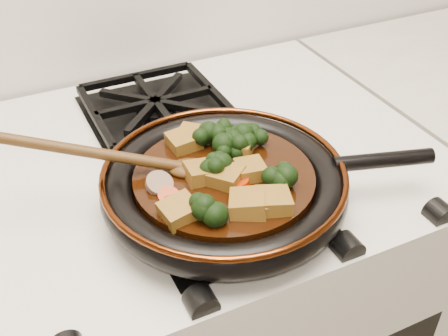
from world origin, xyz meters
name	(u,v)px	position (x,y,z in m)	size (l,w,h in m)	color
stove	(196,336)	(0.00, 1.69, 0.45)	(0.76, 0.60, 0.90)	beige
burner_grate_front	(227,200)	(0.00, 1.55, 0.91)	(0.23, 0.23, 0.03)	black
burner_grate_back	(156,106)	(0.00, 1.83, 0.91)	(0.23, 0.23, 0.03)	black
skillet	(226,184)	(0.00, 1.55, 0.94)	(0.44, 0.33, 0.05)	black
braising_sauce	(224,181)	(0.00, 1.55, 0.95)	(0.24, 0.24, 0.02)	black
tofu_cube_0	(273,202)	(0.02, 1.47, 0.97)	(0.04, 0.04, 0.02)	brown
tofu_cube_1	(240,148)	(0.04, 1.59, 0.97)	(0.04, 0.03, 0.02)	brown
tofu_cube_2	(250,170)	(0.03, 1.54, 0.97)	(0.04, 0.04, 0.02)	brown
tofu_cube_3	(192,134)	(-0.01, 1.65, 0.97)	(0.03, 0.03, 0.02)	brown
tofu_cube_4	(179,211)	(-0.09, 1.50, 0.97)	(0.04, 0.04, 0.02)	brown
tofu_cube_5	(184,142)	(-0.03, 1.63, 0.97)	(0.04, 0.04, 0.02)	brown
tofu_cube_6	(201,173)	(-0.03, 1.56, 0.97)	(0.04, 0.04, 0.02)	brown
tofu_cube_7	(226,177)	(-0.01, 1.53, 0.97)	(0.04, 0.04, 0.02)	brown
tofu_cube_8	(248,204)	(-0.01, 1.48, 0.97)	(0.04, 0.05, 0.02)	brown
broccoli_floret_0	(249,138)	(0.06, 1.60, 0.97)	(0.06, 0.06, 0.05)	black
broccoli_floret_1	(283,180)	(0.05, 1.50, 0.97)	(0.06, 0.06, 0.05)	black
broccoli_floret_2	(216,166)	(-0.01, 1.56, 0.97)	(0.06, 0.06, 0.06)	black
broccoli_floret_3	(230,133)	(0.04, 1.62, 0.97)	(0.06, 0.06, 0.05)	black
broccoli_floret_4	(247,141)	(0.05, 1.59, 0.97)	(0.06, 0.06, 0.05)	black
broccoli_floret_5	(208,138)	(0.01, 1.63, 0.97)	(0.06, 0.06, 0.05)	black
broccoli_floret_6	(230,150)	(0.02, 1.58, 0.97)	(0.05, 0.05, 0.05)	black
broccoli_floret_7	(210,212)	(-0.06, 1.48, 0.97)	(0.06, 0.06, 0.05)	black
broccoli_floret_8	(230,152)	(0.02, 1.58, 0.97)	(0.06, 0.06, 0.05)	black
carrot_coin_0	(246,197)	(0.00, 1.49, 0.96)	(0.03, 0.03, 0.01)	#A62704
carrot_coin_1	(242,197)	(-0.01, 1.49, 0.96)	(0.03, 0.03, 0.01)	#A62704
carrot_coin_2	(168,196)	(-0.09, 1.54, 0.96)	(0.03, 0.03, 0.01)	#A62704
carrot_coin_3	(246,134)	(0.06, 1.62, 0.96)	(0.03, 0.03, 0.01)	#A62704
carrot_coin_4	(176,199)	(-0.08, 1.53, 0.96)	(0.03, 0.03, 0.01)	#A62704
carrot_coin_5	(239,182)	(0.00, 1.52, 0.96)	(0.03, 0.03, 0.01)	#A62704
mushroom_slice_0	(259,208)	(0.00, 1.46, 0.97)	(0.03, 0.03, 0.01)	brown
mushroom_slice_1	(159,184)	(-0.09, 1.56, 0.97)	(0.04, 0.04, 0.01)	brown
mushroom_slice_2	(244,136)	(0.06, 1.61, 0.97)	(0.03, 0.03, 0.01)	brown
mushroom_slice_3	(254,138)	(0.07, 1.60, 0.97)	(0.04, 0.04, 0.01)	brown
wooden_spoon	(132,159)	(-0.11, 1.60, 0.98)	(0.16, 0.09, 0.26)	#42280E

